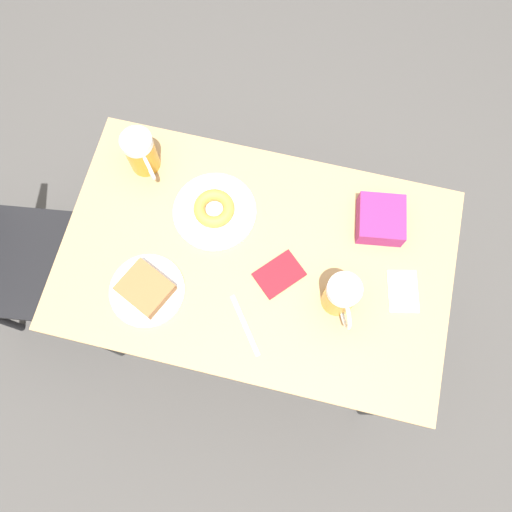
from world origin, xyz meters
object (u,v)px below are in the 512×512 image
Objects in this scene: plate_with_cake at (146,289)px; beer_mug_left at (341,296)px; passport_near_edge at (279,274)px; beer_mug_center at (141,153)px; fork at (245,325)px; blue_pouch at (381,219)px; plate_with_donut at (214,210)px; napkin_folded at (403,292)px.

plate_with_cake is 1.47× the size of beer_mug_left.
plate_with_cake reaches higher than passport_near_edge.
beer_mug_center is 0.91× the size of passport_near_edge.
plate_with_cake reaches higher than fork.
passport_near_edge is (-0.24, -0.45, -0.07)m from beer_mug_center.
plate_with_cake is 0.67m from blue_pouch.
beer_mug_center is 0.70m from blue_pouch.
beer_mug_left is (0.09, -0.51, 0.05)m from plate_with_cake.
plate_with_donut is at bearing -112.89° from beer_mug_center.
fork is (-0.12, 0.23, -0.07)m from beer_mug_left.
plate_with_cake is at bearing 155.87° from plate_with_donut.
beer_mug_center is 0.92× the size of blue_pouch.
beer_mug_left reaches higher than plate_with_cake.
plate_with_cake is 1.47× the size of beer_mug_center.
beer_mug_center is at bearing 45.04° from fork.
blue_pouch reaches higher than plate_with_cake.
passport_near_edge is at bearing 131.45° from blue_pouch.
beer_mug_center is at bearing 17.51° from plate_with_cake.
beer_mug_center is 0.94× the size of fork.
beer_mug_left is at bearing 163.89° from blue_pouch.
napkin_folded is 0.21m from blue_pouch.
passport_near_edge reaches higher than napkin_folded.
passport_near_edge is at bearing 94.91° from napkin_folded.
napkin_folded is at bearing -104.75° from beer_mug_center.
blue_pouch is (0.37, -0.30, 0.03)m from fork.
passport_near_edge reaches higher than fork.
beer_mug_center reaches higher than passport_near_edge.
beer_mug_center is at bearing 87.95° from blue_pouch.
beer_mug_center reaches higher than napkin_folded.
plate_with_cake is at bearing 83.85° from fork.
beer_mug_center is 0.52m from passport_near_edge.
beer_mug_left and beer_mug_center have the same top height.
plate_with_donut reaches higher than fork.
plate_with_donut is 0.26m from passport_near_edge.
napkin_folded is at bearing -64.74° from fork.
napkin_folded is (-0.11, -0.56, -0.01)m from plate_with_donut.
plate_with_cake is 1.55× the size of napkin_folded.
passport_near_edge is (-0.03, 0.34, 0.00)m from napkin_folded.
passport_near_edge is 0.32m from blue_pouch.
beer_mug_center is 0.56m from fork.
napkin_folded is at bearing -68.49° from beer_mug_left.
beer_mug_left reaches higher than blue_pouch.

